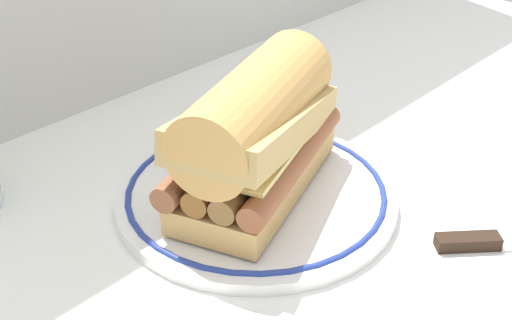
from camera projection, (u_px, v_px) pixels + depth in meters
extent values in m
plane|color=white|center=(272.00, 223.00, 0.60)|extent=(1.50, 1.50, 0.00)
cylinder|color=white|center=(256.00, 195.00, 0.63)|extent=(0.27, 0.27, 0.01)
torus|color=navy|center=(256.00, 190.00, 0.62)|extent=(0.25, 0.25, 0.01)
cube|color=tan|center=(256.00, 176.00, 0.62)|extent=(0.22, 0.15, 0.03)
cylinder|color=brown|center=(294.00, 161.00, 0.59)|extent=(0.19, 0.09, 0.02)
cylinder|color=brown|center=(269.00, 156.00, 0.60)|extent=(0.19, 0.09, 0.02)
cylinder|color=brown|center=(244.00, 150.00, 0.61)|extent=(0.19, 0.09, 0.02)
cylinder|color=brown|center=(219.00, 144.00, 0.62)|extent=(0.19, 0.09, 0.02)
cube|color=#EAD67A|center=(256.00, 139.00, 0.60)|extent=(0.18, 0.13, 0.01)
cube|color=tan|center=(256.00, 122.00, 0.59)|extent=(0.22, 0.15, 0.06)
cylinder|color=tan|center=(256.00, 107.00, 0.58)|extent=(0.21, 0.14, 0.07)
cube|color=black|center=(468.00, 242.00, 0.57)|extent=(0.05, 0.05, 0.01)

